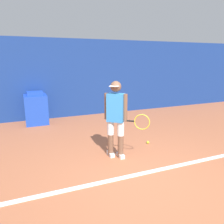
{
  "coord_description": "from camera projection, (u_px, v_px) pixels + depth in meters",
  "views": [
    {
      "loc": [
        -1.82,
        -2.96,
        2.02
      ],
      "look_at": [
        -0.12,
        1.2,
        0.93
      ],
      "focal_mm": 35.0,
      "sensor_mm": 36.0,
      "label": 1
    }
  ],
  "objects": [
    {
      "name": "back_wall",
      "position": [
        77.0,
        78.0,
        7.77
      ],
      "size": [
        24.0,
        0.1,
        2.72
      ],
      "color": "navy",
      "rests_on": "ground_plane"
    },
    {
      "name": "ground_plane",
      "position": [
        144.0,
        178.0,
        3.81
      ],
      "size": [
        24.0,
        24.0,
        0.0
      ],
      "primitive_type": "plane",
      "color": "#B76642"
    },
    {
      "name": "covered_chair",
      "position": [
        36.0,
        108.0,
        6.99
      ],
      "size": [
        0.69,
        0.77,
        1.02
      ],
      "color": "blue",
      "rests_on": "ground_plane"
    },
    {
      "name": "court_baseline",
      "position": [
        140.0,
        174.0,
        3.94
      ],
      "size": [
        21.6,
        0.1,
        0.01
      ],
      "color": "white",
      "rests_on": "ground_plane"
    },
    {
      "name": "tennis_player",
      "position": [
        116.0,
        116.0,
        4.46
      ],
      "size": [
        0.74,
        0.65,
        1.61
      ],
      "rotation": [
        0.0,
        0.0,
        -0.7
      ],
      "color": "brown",
      "rests_on": "ground_plane"
    },
    {
      "name": "tennis_ball",
      "position": [
        148.0,
        142.0,
        5.37
      ],
      "size": [
        0.07,
        0.07,
        0.07
      ],
      "color": "#D1E533",
      "rests_on": "ground_plane"
    }
  ]
}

